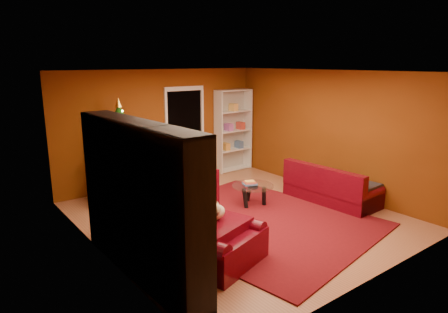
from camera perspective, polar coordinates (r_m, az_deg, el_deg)
floor at (r=7.42m, az=1.89°, el=-8.67°), size 5.00×5.50×0.05m
ceiling at (r=6.88m, az=2.07°, el=12.23°), size 5.00×5.50×0.05m
wall_back at (r=9.31m, az=-8.91°, el=4.21°), size 5.00×0.05×2.60m
wall_left at (r=5.82m, az=-17.69°, el=-1.85°), size 0.05×5.50×2.60m
wall_right at (r=8.82m, az=14.81°, el=3.41°), size 0.05×5.50×2.60m
doorway at (r=9.61m, az=-5.58°, el=3.08°), size 1.06×0.60×2.16m
rug at (r=7.15m, az=4.63°, el=-9.28°), size 3.86×4.31×0.02m
media_unit at (r=5.27m, az=-11.89°, el=-6.18°), size 0.50×2.69×2.05m
christmas_tree at (r=8.27m, az=-14.46°, el=0.80°), size 1.33×1.33×2.10m
gift_box_teal at (r=8.08m, az=-16.01°, el=-5.91°), size 0.43×0.43×0.32m
gift_box_green at (r=8.03m, az=-8.58°, el=-5.94°), size 0.29×0.29×0.25m
white_bookshelf at (r=10.25m, az=1.33°, el=3.72°), size 0.99×0.37×2.13m
armchair at (r=5.67m, az=-1.31°, el=-10.41°), size 1.53×1.53×0.96m
dog at (r=5.64m, az=-1.43°, el=-7.96°), size 0.47×0.41×0.31m
sofa at (r=8.32m, az=15.18°, el=-3.61°), size 0.93×1.89×0.79m
coffee_table at (r=7.88m, az=4.12°, el=-5.51°), size 1.06×1.06×0.51m
acrylic_chair at (r=7.89m, az=-9.01°, el=-4.22°), size 0.43×0.47×0.79m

